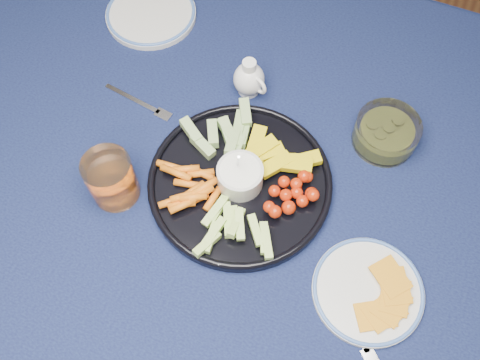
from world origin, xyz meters
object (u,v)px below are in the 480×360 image
at_px(pickle_bowl, 386,133).
at_px(cheese_plate, 368,290).
at_px(dining_table, 246,172).
at_px(side_plate_extra, 151,13).
at_px(juice_tumbler, 112,181).
at_px(crudite_platter, 239,180).
at_px(creamer_pitcher, 249,79).

xyz_separation_m(pickle_bowl, cheese_plate, (0.06, -0.30, -0.02)).
height_order(dining_table, pickle_bowl, pickle_bowl).
distance_m(cheese_plate, side_plate_extra, 0.75).
bearing_deg(cheese_plate, juice_tumbler, 179.88).
relative_size(crudite_platter, creamer_pitcher, 3.89).
bearing_deg(cheese_plate, creamer_pitcher, 137.97).
xyz_separation_m(cheese_plate, juice_tumbler, (-0.48, 0.00, 0.04)).
height_order(crudite_platter, juice_tumbler, crudite_platter).
distance_m(pickle_bowl, side_plate_extra, 0.58).
xyz_separation_m(pickle_bowl, side_plate_extra, (-0.57, 0.11, -0.02)).
xyz_separation_m(cheese_plate, side_plate_extra, (-0.62, 0.42, -0.00)).
xyz_separation_m(creamer_pitcher, cheese_plate, (0.34, -0.31, -0.03)).
distance_m(crudite_platter, juice_tumbler, 0.23).
bearing_deg(juice_tumbler, creamer_pitcher, 66.35).
bearing_deg(pickle_bowl, dining_table, -152.41).
relative_size(pickle_bowl, juice_tumbler, 1.19).
bearing_deg(side_plate_extra, pickle_bowl, -11.45).
xyz_separation_m(crudite_platter, side_plate_extra, (-0.35, 0.31, -0.01)).
bearing_deg(creamer_pitcher, dining_table, -69.40).
xyz_separation_m(crudite_platter, juice_tumbler, (-0.20, -0.10, 0.03)).
xyz_separation_m(crudite_platter, cheese_plate, (0.28, -0.10, -0.01)).
height_order(dining_table, juice_tumbler, juice_tumbler).
xyz_separation_m(dining_table, cheese_plate, (0.29, -0.18, 0.10)).
height_order(dining_table, crudite_platter, crudite_platter).
height_order(creamer_pitcher, pickle_bowl, creamer_pitcher).
relative_size(pickle_bowl, side_plate_extra, 0.61).
relative_size(dining_table, juice_tumbler, 16.20).
bearing_deg(dining_table, juice_tumbler, -136.41).
height_order(dining_table, cheese_plate, cheese_plate).
bearing_deg(creamer_pitcher, juice_tumbler, -113.65).
bearing_deg(creamer_pitcher, cheese_plate, -42.03).
bearing_deg(pickle_bowl, cheese_plate, -78.97).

